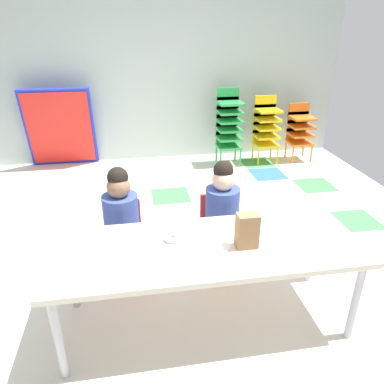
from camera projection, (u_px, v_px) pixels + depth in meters
ground_plane at (190, 264)px, 3.10m from camera, size 5.22×5.54×0.02m
back_wall at (157, 72)px, 5.05m from camera, size 5.22×0.10×2.42m
craft_table at (207, 252)px, 2.27m from camera, size 1.91×0.70×0.60m
seated_child_near_camera at (121, 214)px, 2.71m from camera, size 0.34×0.34×0.92m
seated_child_middle_seat at (222, 206)px, 2.83m from camera, size 0.33×0.33×0.92m
kid_chair_green_stack at (229, 123)px, 5.04m from camera, size 0.32×0.30×1.04m
kid_chair_yellow_stack at (266, 126)px, 5.15m from camera, size 0.32×0.30×0.92m
kid_chair_orange_stack at (300, 128)px, 5.25m from camera, size 0.32×0.30×0.80m
folded_activity_table at (60, 128)px, 4.95m from camera, size 0.90×0.29×1.09m
paper_bag_brown at (247, 231)px, 2.20m from camera, size 0.13×0.09×0.22m
paper_plate_near_edge at (172, 240)px, 2.30m from camera, size 0.18×0.18×0.01m
paper_plate_center_table at (215, 247)px, 2.23m from camera, size 0.18×0.18×0.01m
donut_powdered_on_plate at (172, 237)px, 2.29m from camera, size 0.11×0.11×0.03m
donut_powdered_loose at (209, 246)px, 2.22m from camera, size 0.10×0.10×0.03m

